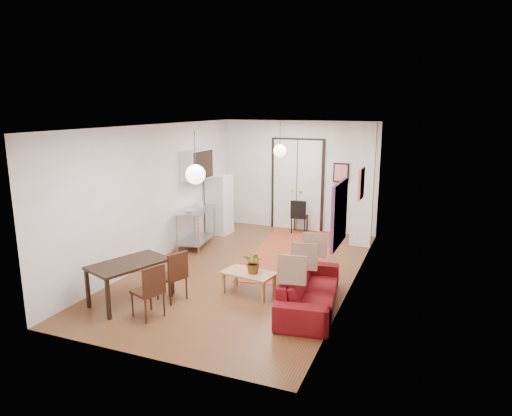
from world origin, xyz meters
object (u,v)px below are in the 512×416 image
at_px(black_side_chair, 301,213).
at_px(fridge, 220,205).
at_px(dining_chair_near, 174,270).
at_px(coffee_table, 249,275).
at_px(kitchen_counter, 196,222).
at_px(dining_table, 129,267).
at_px(dining_chair_far, 150,284).
at_px(sofa, 309,289).

bearing_deg(black_side_chair, fridge, 20.83).
bearing_deg(dining_chair_near, black_side_chair, -169.07).
height_order(coffee_table, black_side_chair, black_side_chair).
bearing_deg(black_side_chair, kitchen_counter, 43.90).
bearing_deg(coffee_table, dining_table, -148.59).
relative_size(coffee_table, dining_table, 0.67).
bearing_deg(dining_chair_near, kitchen_counter, -137.85).
xyz_separation_m(coffee_table, kitchen_counter, (-2.23, 2.13, 0.24)).
bearing_deg(fridge, coffee_table, -51.69).
distance_m(fridge, dining_chair_far, 4.84).
distance_m(fridge, dining_table, 4.47).
bearing_deg(dining_table, fridge, 96.30).
xyz_separation_m(coffee_table, dining_chair_far, (-1.14, -1.32, 0.15)).
relative_size(fridge, dining_chair_far, 1.75).
relative_size(sofa, black_side_chair, 2.40).
bearing_deg(dining_table, kitchen_counter, 98.73).
distance_m(kitchen_counter, dining_chair_far, 3.62).
bearing_deg(kitchen_counter, dining_chair_near, -76.40).
xyz_separation_m(dining_chair_far, black_side_chair, (0.83, 5.61, 0.01)).
relative_size(sofa, dining_chair_near, 2.43).
xyz_separation_m(sofa, black_side_chair, (-1.45, 4.41, 0.21)).
xyz_separation_m(coffee_table, black_side_chair, (-0.31, 4.28, 0.17)).
relative_size(coffee_table, kitchen_counter, 0.78).
xyz_separation_m(fridge, dining_chair_far, (1.09, -4.70, -0.26)).
distance_m(dining_chair_far, black_side_chair, 5.67).
bearing_deg(sofa, black_side_chair, 10.14).
bearing_deg(sofa, kitchen_counter, 48.17).
relative_size(coffee_table, dining_chair_far, 1.12).
bearing_deg(fridge, kitchen_counter, -85.09).
distance_m(coffee_table, fridge, 4.07).
height_order(sofa, dining_chair_far, dining_chair_far).
distance_m(sofa, fridge, 4.88).
bearing_deg(fridge, black_side_chair, 30.12).
bearing_deg(dining_chair_far, dining_chair_near, -159.45).
relative_size(fridge, black_side_chair, 1.72).
bearing_deg(sofa, dining_table, 99.97).
bearing_deg(dining_chair_near, sofa, 122.85).
height_order(dining_table, black_side_chair, black_side_chair).
height_order(dining_chair_far, black_side_chair, black_side_chair).
bearing_deg(fridge, dining_table, -78.79).
xyz_separation_m(coffee_table, dining_table, (-1.74, -1.06, 0.28)).
height_order(coffee_table, dining_chair_far, dining_chair_far).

